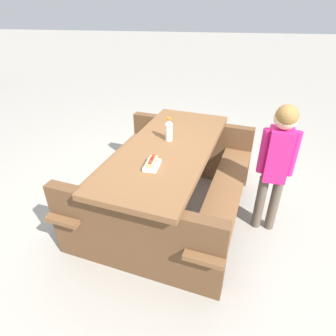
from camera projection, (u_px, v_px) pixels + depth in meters
ground_plane at (168, 211)px, 2.99m from camera, size 30.00×30.00×0.00m
picnic_table at (168, 175)px, 2.76m from camera, size 2.06×1.76×0.75m
soda_bottle at (169, 130)px, 2.66m from camera, size 0.07×0.07×0.22m
hotdog_tray at (152, 164)px, 2.29m from camera, size 0.19×0.13×0.08m
child_in_coat at (278, 156)px, 2.40m from camera, size 0.20×0.30×1.22m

